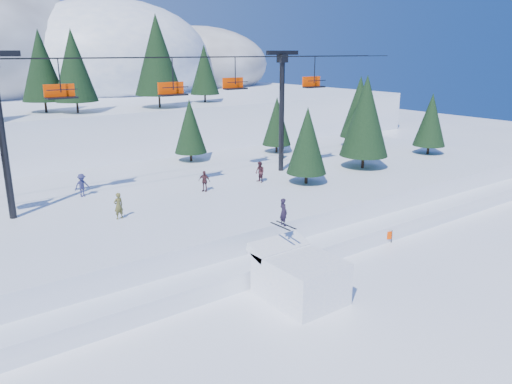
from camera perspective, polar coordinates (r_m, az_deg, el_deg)
ground at (r=24.68m, az=6.00°, el=-15.36°), size 160.00×160.00×0.00m
mid_shelf at (r=38.16m, az=-12.47°, el=-2.09°), size 70.00×22.00×2.50m
berm at (r=30.09m, az=-4.38°, el=-8.13°), size 70.00×6.00×1.10m
jump_kicker at (r=26.87m, az=4.92°, el=-9.52°), size 3.43×4.68×5.18m
chairlift at (r=36.99m, az=-11.85°, el=10.19°), size 46.00×3.21×10.28m
conifer_stand at (r=35.99m, az=-16.95°, el=6.01°), size 63.42×16.19×10.02m
distant_skiers at (r=38.15m, az=-10.63°, el=1.30°), size 29.30×8.76×1.80m
banner_near at (r=30.46m, az=5.21°, el=-7.86°), size 2.84×0.38×0.90m
banner_far at (r=34.97m, az=13.24°, el=-5.04°), size 2.65×1.12×0.90m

